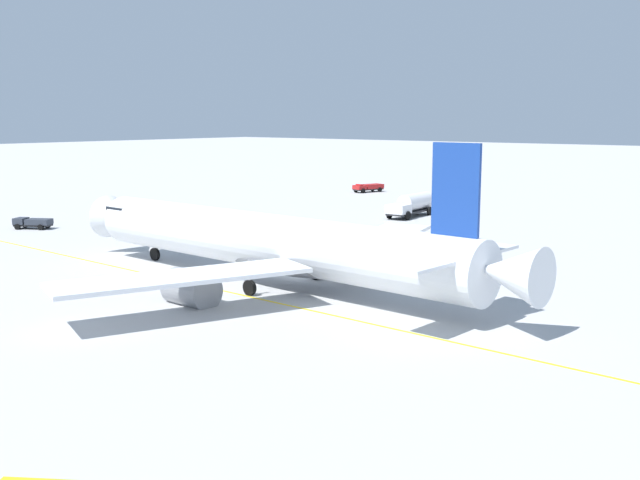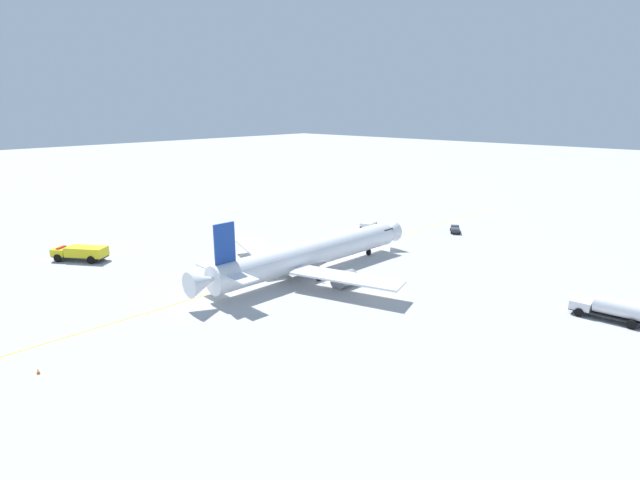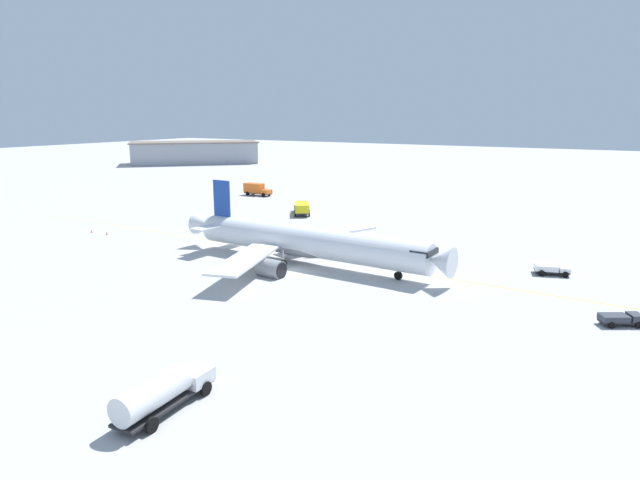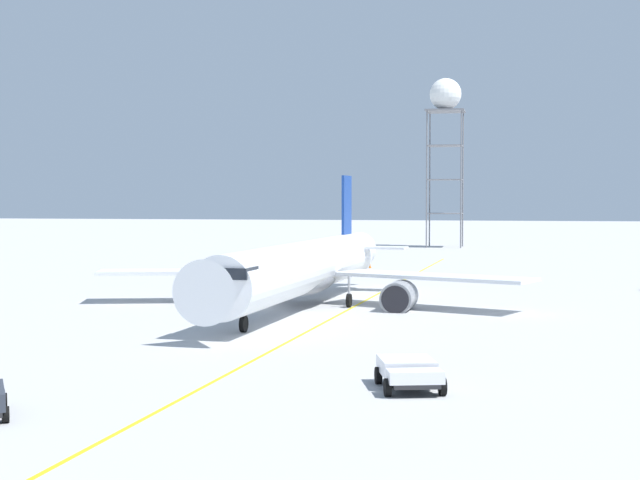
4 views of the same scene
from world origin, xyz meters
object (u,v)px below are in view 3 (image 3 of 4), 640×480
object	(u,v)px
fuel_tanker_truck	(161,392)
baggage_truck_truck	(621,319)
pushback_tug_truck	(551,268)
safety_cone_near	(107,233)
fire_tender_truck	(302,207)
safety_cone_mid	(92,231)
catering_truck_truck	(256,189)
airliner_main	(306,243)

from	to	relation	value
fuel_tanker_truck	baggage_truck_truck	size ratio (longest dim) A/B	2.02
pushback_tug_truck	safety_cone_near	world-z (taller)	pushback_tug_truck
pushback_tug_truck	fire_tender_truck	size ratio (longest dim) A/B	0.52
safety_cone_mid	catering_truck_truck	bearing A→B (deg)	2.73
baggage_truck_truck	safety_cone_mid	world-z (taller)	baggage_truck_truck
pushback_tug_truck	catering_truck_truck	xyz separation A→B (m)	(39.28, 77.41, 0.85)
fuel_tanker_truck	airliner_main	bearing A→B (deg)	14.19
fire_tender_truck	fuel_tanker_truck	bearing A→B (deg)	171.74
fire_tender_truck	safety_cone_mid	world-z (taller)	fire_tender_truck
pushback_tug_truck	catering_truck_truck	bearing A→B (deg)	136.90
pushback_tug_truck	fuel_tanker_truck	bearing A→B (deg)	-125.71
catering_truck_truck	fire_tender_truck	bearing A→B (deg)	-34.09
fire_tender_truck	baggage_truck_truck	bearing A→B (deg)	-154.94
airliner_main	safety_cone_mid	bearing A→B (deg)	-175.47
fuel_tanker_truck	fire_tender_truck	size ratio (longest dim) A/B	0.93
airliner_main	catering_truck_truck	bearing A→B (deg)	135.36
airliner_main	catering_truck_truck	distance (m)	69.13
airliner_main	fuel_tanker_truck	world-z (taller)	airliner_main
catering_truck_truck	safety_cone_near	size ratio (longest dim) A/B	13.82
baggage_truck_truck	fire_tender_truck	world-z (taller)	fire_tender_truck
fuel_tanker_truck	catering_truck_truck	xyz separation A→B (m)	(90.81, 59.15, 0.09)
fire_tender_truck	safety_cone_near	world-z (taller)	fire_tender_truck
airliner_main	baggage_truck_truck	xyz separation A→B (m)	(-4.26, -39.86, -2.30)
baggage_truck_truck	safety_cone_mid	distance (m)	84.00
pushback_tug_truck	baggage_truck_truck	size ratio (longest dim) A/B	1.12
safety_cone_mid	fire_tender_truck	bearing A→B (deg)	-32.65
catering_truck_truck	safety_cone_near	world-z (taller)	catering_truck_truck
safety_cone_mid	safety_cone_near	bearing A→B (deg)	-88.51
fuel_tanker_truck	fire_tender_truck	world-z (taller)	fuel_tanker_truck
fuel_tanker_truck	safety_cone_mid	size ratio (longest dim) A/B	15.81
fuel_tanker_truck	safety_cone_mid	bearing A→B (deg)	52.40
airliner_main	safety_cone_near	distance (m)	40.35
fuel_tanker_truck	baggage_truck_truck	world-z (taller)	fuel_tanker_truck
fire_tender_truck	safety_cone_near	xyz separation A→B (m)	(-34.75, 18.48, -1.25)
fuel_tanker_truck	catering_truck_truck	bearing A→B (deg)	29.72
airliner_main	catering_truck_truck	xyz separation A→B (m)	(51.06, 46.58, -1.35)
pushback_tug_truck	fire_tender_truck	xyz separation A→B (m)	(21.88, 52.59, 0.73)
baggage_truck_truck	fire_tender_truck	bearing A→B (deg)	117.35
baggage_truck_truck	safety_cone_near	bearing A→B (deg)	146.69
pushback_tug_truck	airliner_main	bearing A→B (deg)	-175.28
fire_tender_truck	safety_cone_near	size ratio (longest dim) A/B	17.01
catering_truck_truck	safety_cone_near	xyz separation A→B (m)	(-52.15, -6.34, -1.38)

